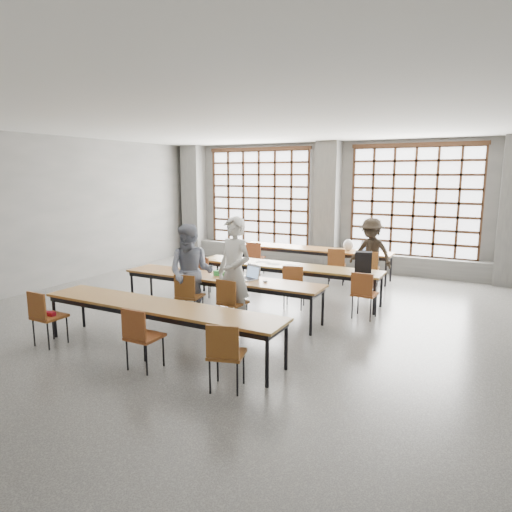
{
  "coord_description": "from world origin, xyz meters",
  "views": [
    {
      "loc": [
        4.11,
        -6.94,
        2.63
      ],
      "look_at": [
        0.27,
        0.4,
        1.13
      ],
      "focal_mm": 32.0,
      "sensor_mm": 36.0,
      "label": 1
    }
  ],
  "objects_px": {
    "chair_near_left": "(45,313)",
    "red_pouch": "(49,314)",
    "backpack": "(363,262)",
    "chair_front_left": "(188,293)",
    "desk_row_b": "(287,268)",
    "plastic_bag": "(348,245)",
    "chair_back_left": "(255,255)",
    "desk_row_c": "(220,280)",
    "chair_near_right": "(225,350)",
    "mouse": "(265,281)",
    "desk_row_a": "(313,251)",
    "laptop_front": "(250,276)",
    "chair_mid_left": "(206,272)",
    "desk_row_d": "(159,309)",
    "chair_mid_centre": "(294,282)",
    "laptop_back": "(367,249)",
    "chair_near_mid": "(140,332)",
    "phone": "(226,278)",
    "chair_back_right": "(369,265)",
    "chair_front_right": "(230,299)",
    "chair_back_mid": "(336,262)",
    "student_female": "(191,273)",
    "chair_mid_right": "(364,290)",
    "student_male": "(234,273)"
  },
  "relations": [
    {
      "from": "chair_mid_centre",
      "to": "red_pouch",
      "type": "xyz_separation_m",
      "value": [
        -2.59,
        -3.52,
        -0.04
      ]
    },
    {
      "from": "desk_row_c",
      "to": "plastic_bag",
      "type": "xyz_separation_m",
      "value": [
        1.28,
        3.99,
        0.21
      ]
    },
    {
      "from": "chair_near_left",
      "to": "chair_front_left",
      "type": "bearing_deg",
      "value": 58.24
    },
    {
      "from": "student_male",
      "to": "mouse",
      "type": "height_order",
      "value": "student_male"
    },
    {
      "from": "student_female",
      "to": "plastic_bag",
      "type": "xyz_separation_m",
      "value": [
        1.58,
        4.49,
        -0.0
      ]
    },
    {
      "from": "chair_near_left",
      "to": "red_pouch",
      "type": "relative_size",
      "value": 4.4
    },
    {
      "from": "chair_mid_right",
      "to": "chair_near_left",
      "type": "distance_m",
      "value": 5.36
    },
    {
      "from": "chair_mid_centre",
      "to": "student_male",
      "type": "height_order",
      "value": "student_male"
    },
    {
      "from": "chair_mid_centre",
      "to": "chair_mid_right",
      "type": "distance_m",
      "value": 1.38
    },
    {
      "from": "red_pouch",
      "to": "chair_front_right",
      "type": "bearing_deg",
      "value": 42.17
    },
    {
      "from": "chair_back_right",
      "to": "student_male",
      "type": "xyz_separation_m",
      "value": [
        -1.39,
        -3.81,
        0.42
      ]
    },
    {
      "from": "desk_row_b",
      "to": "chair_near_right",
      "type": "xyz_separation_m",
      "value": [
        1.05,
        -4.22,
        -0.13
      ]
    },
    {
      "from": "chair_back_mid",
      "to": "chair_near_right",
      "type": "xyz_separation_m",
      "value": [
        0.51,
        -5.93,
        0.0
      ]
    },
    {
      "from": "phone",
      "to": "chair_mid_left",
      "type": "bearing_deg",
      "value": 136.67
    },
    {
      "from": "chair_near_mid",
      "to": "laptop_back",
      "type": "distance_m",
      "value": 6.81
    },
    {
      "from": "desk_row_a",
      "to": "chair_near_right",
      "type": "distance_m",
      "value": 6.69
    },
    {
      "from": "laptop_front",
      "to": "plastic_bag",
      "type": "height_order",
      "value": "plastic_bag"
    },
    {
      "from": "chair_near_mid",
      "to": "phone",
      "type": "relative_size",
      "value": 6.77
    },
    {
      "from": "chair_back_left",
      "to": "backpack",
      "type": "bearing_deg",
      "value": -26.89
    },
    {
      "from": "student_female",
      "to": "mouse",
      "type": "relative_size",
      "value": 17.86
    },
    {
      "from": "desk_row_a",
      "to": "chair_front_right",
      "type": "height_order",
      "value": "chair_front_right"
    },
    {
      "from": "backpack",
      "to": "desk_row_b",
      "type": "bearing_deg",
      "value": 168.86
    },
    {
      "from": "chair_back_right",
      "to": "chair_near_left",
      "type": "bearing_deg",
      "value": -120.58
    },
    {
      "from": "chair_back_left",
      "to": "chair_near_left",
      "type": "distance_m",
      "value": 5.96
    },
    {
      "from": "chair_near_left",
      "to": "phone",
      "type": "xyz_separation_m",
      "value": [
        1.7,
        2.52,
        0.2
      ]
    },
    {
      "from": "chair_near_mid",
      "to": "phone",
      "type": "bearing_deg",
      "value": 94.54
    },
    {
      "from": "desk_row_c",
      "to": "student_female",
      "type": "height_order",
      "value": "student_female"
    },
    {
      "from": "desk_row_b",
      "to": "plastic_bag",
      "type": "xyz_separation_m",
      "value": [
        0.62,
        2.39,
        0.21
      ]
    },
    {
      "from": "chair_back_left",
      "to": "plastic_bag",
      "type": "xyz_separation_m",
      "value": [
        2.29,
        0.68,
        0.34
      ]
    },
    {
      "from": "chair_back_mid",
      "to": "chair_front_left",
      "type": "xyz_separation_m",
      "value": [
        -1.48,
        -3.94,
        0.0
      ]
    },
    {
      "from": "chair_back_right",
      "to": "chair_near_mid",
      "type": "distance_m",
      "value": 6.15
    },
    {
      "from": "desk_row_b",
      "to": "chair_mid_left",
      "type": "height_order",
      "value": "chair_mid_left"
    },
    {
      "from": "mouse",
      "to": "phone",
      "type": "distance_m",
      "value": 0.77
    },
    {
      "from": "backpack",
      "to": "chair_front_left",
      "type": "bearing_deg",
      "value": -151.0
    },
    {
      "from": "chair_near_mid",
      "to": "student_female",
      "type": "height_order",
      "value": "student_female"
    },
    {
      "from": "laptop_front",
      "to": "red_pouch",
      "type": "xyz_separation_m",
      "value": [
        -2.09,
        -2.65,
        -0.29
      ]
    },
    {
      "from": "desk_row_a",
      "to": "chair_mid_centre",
      "type": "distance_m",
      "value": 3.05
    },
    {
      "from": "chair_back_mid",
      "to": "chair_near_left",
      "type": "relative_size",
      "value": 1.0
    },
    {
      "from": "desk_row_b",
      "to": "mouse",
      "type": "bearing_deg",
      "value": -79.75
    },
    {
      "from": "chair_front_left",
      "to": "desk_row_c",
      "type": "bearing_deg",
      "value": 65.38
    },
    {
      "from": "chair_front_left",
      "to": "desk_row_d",
      "type": "bearing_deg",
      "value": -71.02
    },
    {
      "from": "laptop_back",
      "to": "chair_mid_left",
      "type": "bearing_deg",
      "value": -131.26
    },
    {
      "from": "red_pouch",
      "to": "desk_row_d",
      "type": "bearing_deg",
      "value": 17.93
    },
    {
      "from": "chair_mid_left",
      "to": "chair_near_left",
      "type": "distance_m",
      "value": 3.64
    },
    {
      "from": "chair_near_right",
      "to": "chair_back_right",
      "type": "bearing_deg",
      "value": 87.27
    },
    {
      "from": "chair_back_mid",
      "to": "chair_front_left",
      "type": "bearing_deg",
      "value": -110.6
    },
    {
      "from": "desk_row_a",
      "to": "laptop_front",
      "type": "relative_size",
      "value": 8.96
    },
    {
      "from": "desk_row_b",
      "to": "chair_near_left",
      "type": "height_order",
      "value": "chair_near_left"
    },
    {
      "from": "desk_row_b",
      "to": "chair_near_right",
      "type": "relative_size",
      "value": 4.55
    },
    {
      "from": "laptop_back",
      "to": "chair_near_mid",
      "type": "bearing_deg",
      "value": -101.44
    }
  ]
}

